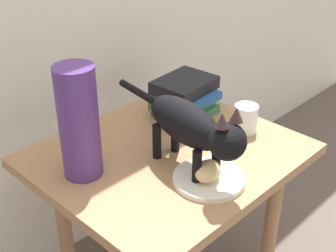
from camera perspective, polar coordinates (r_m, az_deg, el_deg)
side_table at (r=1.36m, az=-0.00°, el=-5.96°), size 0.69×0.60×0.54m
plate at (r=1.19m, az=4.96°, el=-6.40°), size 0.18×0.18×0.01m
bread_roll at (r=1.17m, az=4.83°, el=-5.46°), size 0.09×0.08×0.05m
cat at (r=1.16m, az=2.98°, el=-0.08°), size 0.13×0.48×0.23m
book_stack at (r=1.47m, az=1.97°, el=3.51°), size 0.20×0.17×0.12m
green_vase at (r=1.17m, az=-10.76°, el=0.37°), size 0.10×0.10×0.30m
candle_jar at (r=1.41m, az=9.40°, el=0.71°), size 0.07×0.07×0.08m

